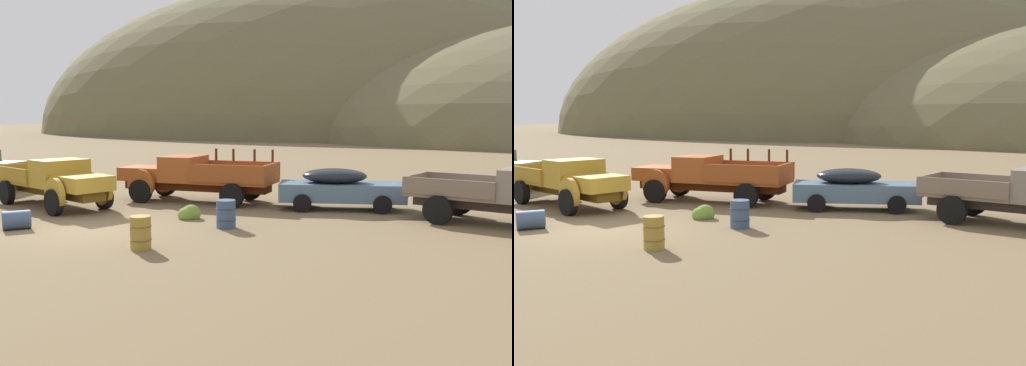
# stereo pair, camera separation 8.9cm
# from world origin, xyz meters

# --- Properties ---
(ground_plane) EXTENTS (300.00, 300.00, 0.00)m
(ground_plane) POSITION_xyz_m (0.00, 0.00, 0.00)
(ground_plane) COLOR brown
(hill_distant) EXTENTS (111.52, 59.81, 53.52)m
(hill_distant) POSITION_xyz_m (-21.40, 83.51, 0.00)
(hill_distant) COLOR brown
(hill_distant) RESTS_ON ground
(truck_mustard) EXTENTS (6.60, 3.89, 1.89)m
(truck_mustard) POSITION_xyz_m (-3.91, 3.02, 0.99)
(truck_mustard) COLOR #593D12
(truck_mustard) RESTS_ON ground
(truck_oxide_orange) EXTENTS (6.73, 2.86, 2.16)m
(truck_oxide_orange) POSITION_xyz_m (-0.33, 6.56, 1.01)
(truck_oxide_orange) COLOR #51220D
(truck_oxide_orange) RESTS_ON ground
(car_chalk_blue) EXTENTS (5.21, 3.00, 1.57)m
(car_chalk_blue) POSITION_xyz_m (6.32, 7.16, 0.82)
(car_chalk_blue) COLOR slate
(car_chalk_blue) RESTS_ON ground
(oil_drum_by_truck) EXTENTS (0.66, 0.66, 0.90)m
(oil_drum_by_truck) POSITION_xyz_m (3.79, 2.13, 0.45)
(oil_drum_by_truck) COLOR #384C6B
(oil_drum_by_truck) RESTS_ON ground
(oil_drum_tipped) EXTENTS (0.98, 1.02, 0.60)m
(oil_drum_tipped) POSITION_xyz_m (-2.15, -0.77, 0.30)
(oil_drum_tipped) COLOR #384C6B
(oil_drum_tipped) RESTS_ON ground
(oil_drum_spare) EXTENTS (0.60, 0.60, 0.91)m
(oil_drum_spare) POSITION_xyz_m (3.02, -1.40, 0.45)
(oil_drum_spare) COLOR olive
(oil_drum_spare) RESTS_ON ground
(bush_back_edge) EXTENTS (0.77, 0.72, 0.63)m
(bush_back_edge) POSITION_xyz_m (1.86, 3.06, 0.16)
(bush_back_edge) COLOR olive
(bush_back_edge) RESTS_ON ground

